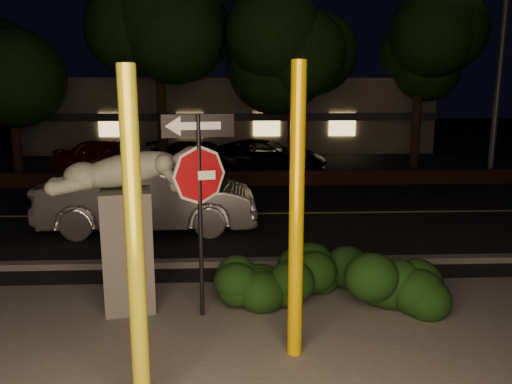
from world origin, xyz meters
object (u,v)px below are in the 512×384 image
yellow_pole_left (135,251)px  parked_car_red (111,156)px  yellow_pole_right (296,216)px  parked_car_darkred (203,157)px  sculpture (129,212)px  parked_car_dark (265,157)px  signpost (199,176)px  silver_sedan (150,196)px  streetlight (500,3)px

yellow_pole_left → parked_car_red: 16.03m
yellow_pole_right → parked_car_darkred: (-2.02, 14.83, -1.19)m
yellow_pole_right → sculpture: 2.78m
parked_car_darkred → parked_car_dark: parked_car_dark is taller
yellow_pole_right → yellow_pole_left: bearing=-146.8°
yellow_pole_left → parked_car_red: size_ratio=0.82×
yellow_pole_right → parked_car_dark: (0.54, 14.30, -1.14)m
yellow_pole_right → signpost: 1.74m
parked_car_darkred → signpost: bearing=-158.4°
yellow_pole_right → sculpture: (-2.33, 1.50, -0.29)m
silver_sedan → parked_car_darkred: bearing=-6.1°
streetlight → silver_sedan: streetlight is taller
sculpture → silver_sedan: size_ratio=0.49×
silver_sedan → yellow_pole_left: bearing=-172.8°
yellow_pole_right → signpost: bearing=136.7°
streetlight → sculpture: bearing=-141.1°
yellow_pole_left → signpost: (0.48, 2.30, 0.35)m
signpost → parked_car_darkred: 13.76m
yellow_pole_left → streetlight: (10.67, 13.85, 4.64)m
sculpture → streetlight: streetlight is taller
silver_sedan → parked_car_darkred: 8.89m
yellow_pole_right → parked_car_red: (-5.69, 14.37, -1.10)m
silver_sedan → parked_car_darkred: silver_sedan is taller
streetlight → yellow_pole_right: bearing=-131.1°
parked_car_darkred → parked_car_dark: size_ratio=0.88×
sculpture → parked_car_red: size_ratio=0.58×
yellow_pole_right → parked_car_dark: bearing=87.8°
yellow_pole_left → silver_sedan: (-1.05, 7.10, -0.95)m
silver_sedan → signpost: bearing=-163.5°
yellow_pole_left → parked_car_red: (-3.96, 15.50, -1.05)m
yellow_pole_left → streetlight: size_ratio=0.33×
yellow_pole_right → parked_car_red: size_ratio=0.85×
signpost → parked_car_dark: bearing=70.3°
sculpture → streetlight: (11.26, 11.23, 4.88)m
parked_car_red → sculpture: bearing=-169.4°
yellow_pole_left → parked_car_dark: yellow_pole_left is taller
yellow_pole_left → signpost: 2.38m
parked_car_red → parked_car_darkred: (3.67, 0.46, -0.09)m
sculpture → streetlight: 16.63m
sculpture → signpost: bearing=-27.8°
yellow_pole_left → sculpture: yellow_pole_left is taller
yellow_pole_left → silver_sedan: size_ratio=0.70×
signpost → sculpture: signpost is taller
sculpture → parked_car_dark: sculpture is taller
sculpture → parked_car_dark: size_ratio=0.50×
yellow_pole_left → signpost: bearing=78.1°
sculpture → parked_car_red: 13.33m
yellow_pole_left → parked_car_dark: bearing=81.6°
yellow_pole_left → parked_car_darkred: yellow_pole_left is taller
streetlight → signpost: bearing=-137.4°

